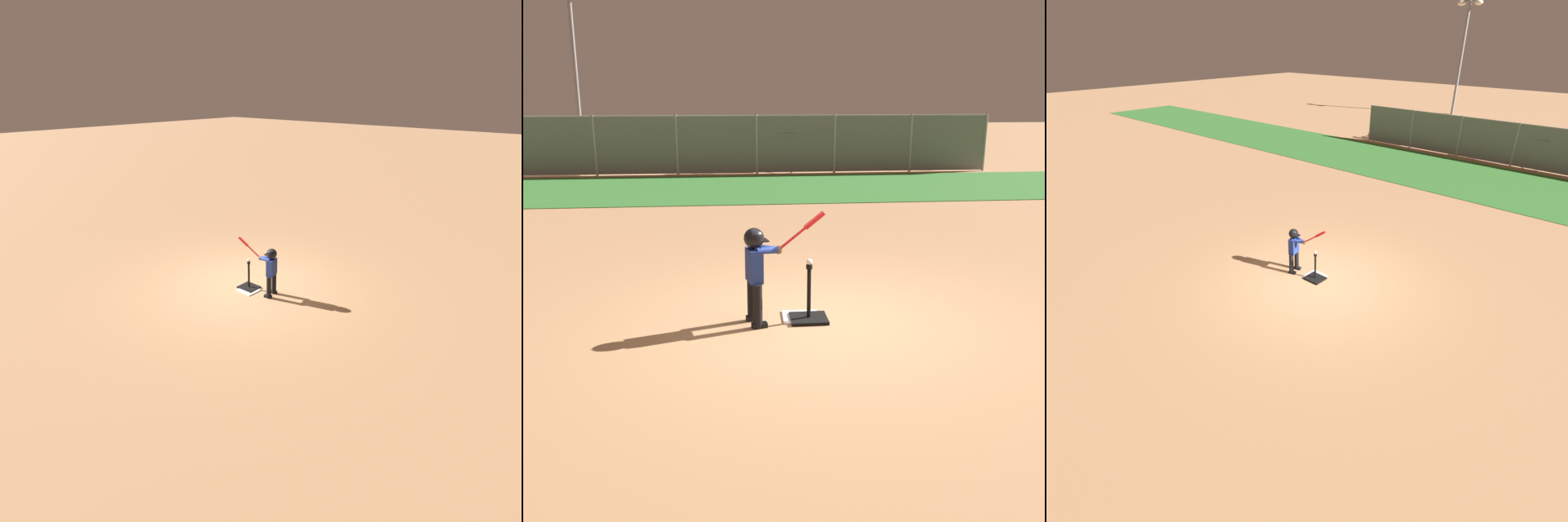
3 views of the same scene
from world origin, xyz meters
TOP-DOWN VIEW (x-y plane):
  - ground_plane at (0.00, 0.00)m, footprint 90.00×90.00m
  - home_plate at (-0.25, 0.14)m, footprint 0.45×0.45m
  - batting_tee at (-0.16, 0.05)m, footprint 0.45×0.40m
  - batter_child at (-0.78, -0.01)m, footprint 0.98×0.41m
  - baseball at (-0.16, 0.05)m, footprint 0.07×0.07m

SIDE VIEW (x-z plane):
  - ground_plane at x=0.00m, z-range 0.00..0.00m
  - home_plate at x=-0.25m, z-range 0.00..0.02m
  - batting_tee at x=-0.16m, z-range -0.26..0.44m
  - baseball at x=-0.16m, z-range 0.70..0.77m
  - batter_child at x=-0.78m, z-range 0.09..1.41m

